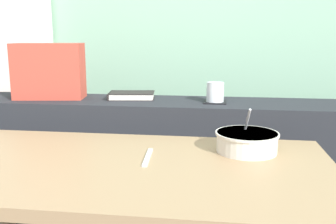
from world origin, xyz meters
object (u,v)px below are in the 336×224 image
object	(u,v)px
closed_book	(131,95)
fork_utensil	(148,157)
throw_pillow	(49,71)
breakfast_table	(125,196)
soup_bowl	(247,142)
coaster_square	(215,102)
juice_glass	(215,93)

from	to	relation	value
closed_book	fork_utensil	world-z (taller)	closed_book
closed_book	throw_pillow	size ratio (longest dim) A/B	0.71
breakfast_table	soup_bowl	size ratio (longest dim) A/B	6.10
soup_bowl	fork_utensil	distance (m)	0.34
throw_pillow	fork_utensil	size ratio (longest dim) A/B	1.88
closed_book	fork_utensil	bearing A→B (deg)	-72.50
breakfast_table	throw_pillow	size ratio (longest dim) A/B	4.00
coaster_square	fork_utensil	bearing A→B (deg)	-109.70
throw_pillow	juice_glass	bearing A→B (deg)	-1.15
breakfast_table	soup_bowl	xyz separation A→B (m)	(0.38, 0.17, 0.14)
juice_glass	soup_bowl	size ratio (longest dim) A/B	0.42
closed_book	throw_pillow	xyz separation A→B (m)	(-0.39, -0.04, 0.11)
throw_pillow	closed_book	bearing A→B (deg)	5.48
breakfast_table	juice_glass	distance (m)	0.71
throw_pillow	fork_utensil	xyz separation A→B (m)	(0.58, -0.58, -0.21)
breakfast_table	coaster_square	xyz separation A→B (m)	(0.26, 0.62, 0.19)
breakfast_table	coaster_square	world-z (taller)	coaster_square
throw_pillow	soup_bowl	distance (m)	1.03
throw_pillow	fork_utensil	bearing A→B (deg)	-44.81
soup_bowl	fork_utensil	xyz separation A→B (m)	(-0.31, -0.11, -0.03)
breakfast_table	juice_glass	world-z (taller)	juice_glass
fork_utensil	juice_glass	bearing A→B (deg)	66.49
soup_bowl	breakfast_table	bearing A→B (deg)	-155.87
coaster_square	throw_pillow	distance (m)	0.79
juice_glass	throw_pillow	world-z (taller)	throw_pillow
breakfast_table	fork_utensil	bearing A→B (deg)	41.93
juice_glass	throw_pillow	size ratio (longest dim) A/B	0.27
coaster_square	closed_book	world-z (taller)	closed_book
coaster_square	throw_pillow	size ratio (longest dim) A/B	0.31
coaster_square	juice_glass	xyz separation A→B (m)	(0.00, 0.00, 0.04)
coaster_square	soup_bowl	bearing A→B (deg)	-75.86
closed_book	throw_pillow	bearing A→B (deg)	-174.52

